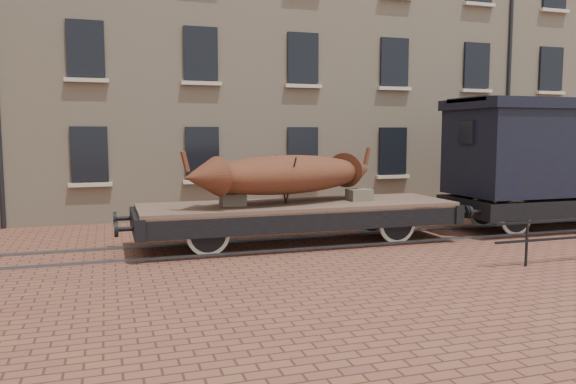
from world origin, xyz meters
name	(u,v)px	position (x,y,z in m)	size (l,w,h in m)	color
ground	(329,242)	(0.00, 0.00, 0.00)	(90.00, 90.00, 0.00)	brown
warehouse_cream	(308,37)	(3.00, 9.99, 7.00)	(40.00, 10.19, 14.00)	#C7B18F
rail_track	(329,241)	(0.00, 0.00, 0.03)	(30.00, 1.52, 0.06)	#59595E
flatcar_wagon	(298,211)	(-0.87, 0.00, 0.85)	(9.05, 2.46, 1.37)	brown
iron_boat	(286,174)	(-1.20, 0.00, 1.81)	(5.58, 2.83, 1.39)	#632E15
goods_van	(558,148)	(7.33, 0.00, 2.40)	(7.41, 2.70, 3.83)	black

